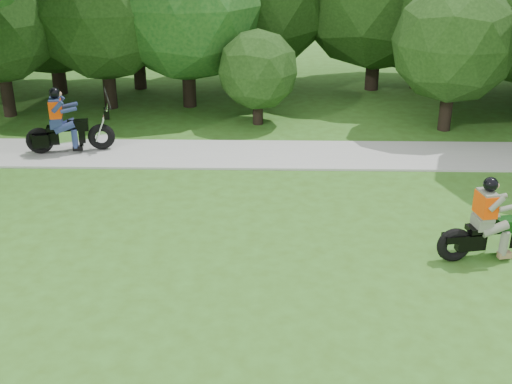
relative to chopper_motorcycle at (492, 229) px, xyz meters
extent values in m
plane|color=#355A19|center=(-3.19, -2.43, -0.63)|extent=(100.00, 100.00, 0.00)
cube|color=#A1A19C|center=(-3.19, 5.57, -0.60)|extent=(60.00, 2.20, 0.06)
cylinder|color=black|center=(-7.01, 10.35, 0.27)|extent=(0.46, 0.46, 1.80)
sphere|color=#144617|center=(-7.01, 10.35, 2.84)|extent=(5.13, 5.13, 5.13)
cylinder|color=black|center=(-11.96, 11.91, 0.27)|extent=(0.51, 0.51, 1.80)
cylinder|color=black|center=(-9.15, 12.71, 0.27)|extent=(0.46, 0.46, 1.80)
cylinder|color=black|center=(-0.44, 12.75, 0.27)|extent=(0.50, 0.50, 1.80)
cylinder|color=black|center=(-12.78, 9.12, 0.27)|extent=(0.40, 0.40, 1.80)
cylinder|color=black|center=(1.32, 12.96, 0.27)|extent=(0.56, 0.56, 1.80)
cylinder|color=black|center=(-4.63, 8.42, -0.17)|extent=(0.33, 0.33, 0.91)
sphere|color=black|center=(-4.63, 8.42, 1.09)|extent=(2.50, 2.50, 2.50)
cylinder|color=black|center=(-9.67, 10.10, 0.27)|extent=(0.44, 0.44, 1.80)
sphere|color=black|center=(-9.67, 10.10, 2.71)|extent=(4.73, 4.73, 4.73)
cylinder|color=black|center=(-4.90, 13.02, 0.27)|extent=(0.52, 0.52, 1.80)
cylinder|color=black|center=(1.10, 7.94, 0.11)|extent=(0.38, 0.38, 1.49)
sphere|color=black|center=(1.10, 7.94, 2.04)|extent=(3.64, 3.64, 3.64)
torus|color=black|center=(-0.72, -0.13, -0.28)|extent=(0.72, 0.32, 0.70)
cube|color=black|center=(-0.08, -0.02, -0.23)|extent=(1.24, 0.46, 0.32)
cube|color=silver|center=(0.08, 0.02, -0.23)|extent=(0.53, 0.42, 0.40)
cube|color=black|center=(0.35, 0.07, 0.07)|extent=(0.56, 0.39, 0.26)
cube|color=black|center=(-0.22, -0.04, 0.03)|extent=(0.57, 0.41, 0.10)
cube|color=#5B6250|center=(-0.22, -0.04, 0.16)|extent=(0.36, 0.43, 0.24)
cube|color=#5B6250|center=(-0.20, -0.04, 0.52)|extent=(0.33, 0.46, 0.56)
cube|color=#FF4205|center=(-0.20, -0.04, 0.54)|extent=(0.37, 0.50, 0.44)
sphere|color=black|center=(-0.17, -0.03, 0.94)|extent=(0.28, 0.28, 0.28)
torus|color=black|center=(-10.54, 5.44, -0.20)|extent=(0.77, 0.37, 0.74)
torus|color=black|center=(-8.94, 5.81, -0.20)|extent=(0.77, 0.37, 0.74)
cube|color=black|center=(-9.93, 5.58, -0.15)|extent=(1.21, 0.51, 0.34)
cube|color=silver|center=(-9.77, 5.62, -0.15)|extent=(0.58, 0.47, 0.43)
cube|color=black|center=(-9.51, 5.68, 0.17)|extent=(0.61, 0.43, 0.28)
cube|color=black|center=(-10.06, 5.55, 0.13)|extent=(0.61, 0.46, 0.11)
cylinder|color=silver|center=(-8.89, 5.82, 0.17)|extent=(0.42, 0.14, 0.95)
cylinder|color=silver|center=(-8.72, 5.86, 0.63)|extent=(0.19, 0.67, 0.04)
cube|color=black|center=(-10.44, 5.23, -0.15)|extent=(0.46, 0.22, 0.36)
cube|color=black|center=(-10.54, 5.68, -0.15)|extent=(0.46, 0.22, 0.36)
cube|color=navy|center=(-10.06, 5.55, 0.28)|extent=(0.40, 0.47, 0.26)
cube|color=navy|center=(-10.04, 5.56, 0.66)|extent=(0.37, 0.50, 0.60)
cube|color=#FF4205|center=(-10.04, 5.56, 0.68)|extent=(0.41, 0.55, 0.47)
sphere|color=black|center=(-10.01, 5.56, 1.11)|extent=(0.30, 0.30, 0.30)
camera|label=1|loc=(-4.28, -11.01, 5.60)|focal=45.00mm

